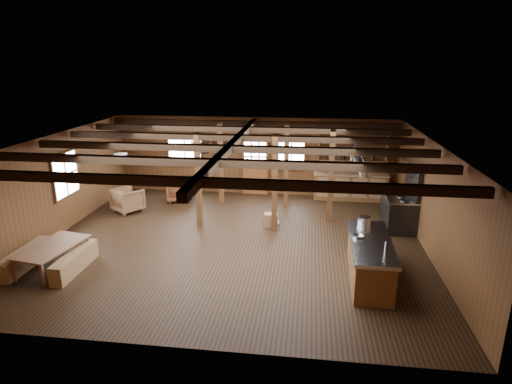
# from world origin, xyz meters

# --- Properties ---
(room) EXTENTS (10.04, 9.04, 2.84)m
(room) POSITION_xyz_m (0.00, 0.00, 1.40)
(room) COLOR black
(room) RESTS_ON ground
(ceiling_joists) EXTENTS (9.80, 8.82, 0.18)m
(ceiling_joists) POSITION_xyz_m (0.00, 0.18, 2.68)
(ceiling_joists) COLOR black
(ceiling_joists) RESTS_ON ceiling
(timber_posts) EXTENTS (3.95, 2.35, 2.80)m
(timber_posts) POSITION_xyz_m (0.52, 2.08, 1.40)
(timber_posts) COLOR #4B2A15
(timber_posts) RESTS_ON floor
(back_door) EXTENTS (1.02, 0.08, 2.15)m
(back_door) POSITION_xyz_m (0.00, 4.45, 0.88)
(back_door) COLOR brown
(back_door) RESTS_ON floor
(window_back_left) EXTENTS (1.32, 0.06, 1.32)m
(window_back_left) POSITION_xyz_m (-2.60, 4.46, 1.60)
(window_back_left) COLOR white
(window_back_left) RESTS_ON wall_back
(window_back_right) EXTENTS (1.02, 0.06, 1.32)m
(window_back_right) POSITION_xyz_m (1.30, 4.46, 1.60)
(window_back_right) COLOR white
(window_back_right) RESTS_ON wall_back
(window_left) EXTENTS (0.14, 1.24, 1.32)m
(window_left) POSITION_xyz_m (-4.96, 0.50, 1.60)
(window_left) COLOR white
(window_left) RESTS_ON wall_back
(notice_boards) EXTENTS (1.08, 0.03, 0.90)m
(notice_boards) POSITION_xyz_m (-1.50, 4.46, 1.64)
(notice_boards) COLOR beige
(notice_boards) RESTS_ON wall_back
(back_counter) EXTENTS (2.55, 0.60, 2.45)m
(back_counter) POSITION_xyz_m (3.40, 4.20, 0.60)
(back_counter) COLOR brown
(back_counter) RESTS_ON floor
(pendant_lamps) EXTENTS (1.86, 2.36, 0.66)m
(pendant_lamps) POSITION_xyz_m (-2.25, 1.00, 2.25)
(pendant_lamps) COLOR #2A2A2C
(pendant_lamps) RESTS_ON ceiling
(pot_rack) EXTENTS (0.33, 3.00, 0.45)m
(pot_rack) POSITION_xyz_m (3.17, 0.14, 2.27)
(pot_rack) COLOR #2A2A2C
(pot_rack) RESTS_ON ceiling
(kitchen_island) EXTENTS (0.94, 2.52, 1.20)m
(kitchen_island) POSITION_xyz_m (3.35, -1.62, 0.48)
(kitchen_island) COLOR brown
(kitchen_island) RESTS_ON floor
(step_stool) EXTENTS (0.47, 0.35, 0.40)m
(step_stool) POSITION_xyz_m (0.88, 1.29, 0.20)
(step_stool) COLOR brown
(step_stool) RESTS_ON floor
(commercial_range) EXTENTS (0.85, 1.67, 2.06)m
(commercial_range) POSITION_xyz_m (4.65, 1.73, 0.66)
(commercial_range) COLOR #2A2A2C
(commercial_range) RESTS_ON floor
(dining_table) EXTENTS (1.21, 1.83, 0.60)m
(dining_table) POSITION_xyz_m (-3.90, -2.07, 0.30)
(dining_table) COLOR brown
(dining_table) RESTS_ON floor
(bench_wall) EXTENTS (0.32, 1.68, 0.46)m
(bench_wall) POSITION_xyz_m (-4.65, -2.07, 0.23)
(bench_wall) COLOR brown
(bench_wall) RESTS_ON floor
(bench_aisle) EXTENTS (0.31, 1.66, 0.46)m
(bench_aisle) POSITION_xyz_m (-3.40, -2.07, 0.23)
(bench_aisle) COLOR brown
(bench_aisle) RESTS_ON floor
(armchair_a) EXTENTS (0.89, 0.90, 0.64)m
(armchair_a) POSITION_xyz_m (-2.57, 3.51, 0.32)
(armchair_a) COLOR brown
(armchair_a) RESTS_ON floor
(armchair_b) EXTENTS (0.99, 1.01, 0.77)m
(armchair_b) POSITION_xyz_m (-2.52, 3.34, 0.38)
(armchair_b) COLOR brown
(armchair_b) RESTS_ON floor
(armchair_c) EXTENTS (1.17, 1.18, 0.78)m
(armchair_c) POSITION_xyz_m (-3.86, 2.03, 0.39)
(armchair_c) COLOR brown
(armchair_c) RESTS_ON floor
(counter_pot) EXTENTS (0.31, 0.31, 0.18)m
(counter_pot) POSITION_xyz_m (3.31, -0.62, 1.03)
(counter_pot) COLOR silver
(counter_pot) RESTS_ON kitchen_island
(bowl) EXTENTS (0.28, 0.28, 0.06)m
(bowl) POSITION_xyz_m (3.08, -1.48, 0.97)
(bowl) COLOR silver
(bowl) RESTS_ON kitchen_island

